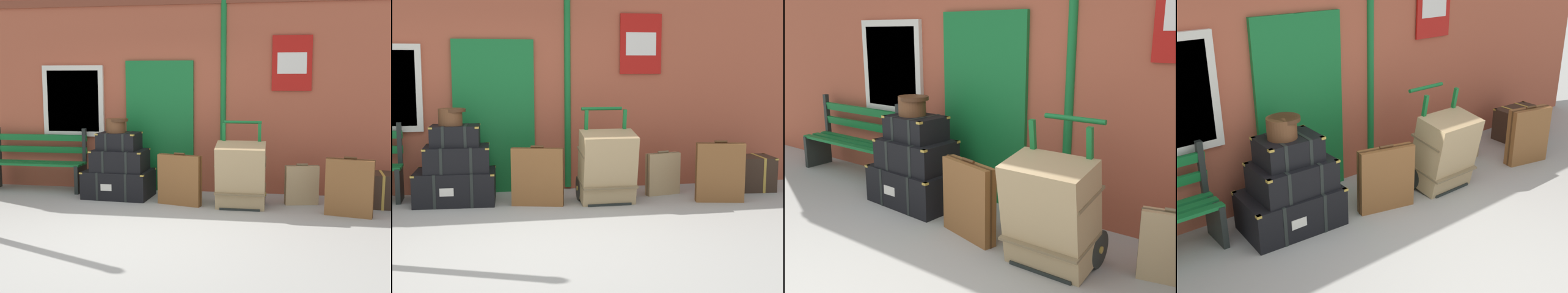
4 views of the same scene
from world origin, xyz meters
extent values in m
cube|color=#AD5138|center=(0.00, 2.60, 1.60)|extent=(10.40, 0.30, 3.20)
cube|color=#146B2D|center=(-0.27, 2.43, 1.05)|extent=(1.10, 0.05, 2.10)
cube|color=#0C401B|center=(-0.27, 2.41, 1.05)|extent=(0.06, 0.02, 2.10)
cube|color=silver|center=(-1.72, 2.43, 1.45)|extent=(1.04, 0.06, 1.16)
cube|color=silver|center=(-1.72, 2.41, 1.45)|extent=(0.88, 0.02, 1.00)
cylinder|color=#146B2D|center=(0.75, 2.45, 1.60)|extent=(0.09, 0.09, 3.14)
cube|color=#146B2D|center=(-2.27, 1.96, 0.45)|extent=(1.60, 0.09, 0.04)
cube|color=#146B2D|center=(-2.27, 2.10, 0.45)|extent=(1.60, 0.09, 0.04)
cube|color=#146B2D|center=(-2.27, 2.24, 0.45)|extent=(1.60, 0.09, 0.04)
cube|color=#146B2D|center=(-2.27, 2.30, 0.65)|extent=(1.60, 0.05, 0.10)
cube|color=#146B2D|center=(-2.27, 2.30, 0.85)|extent=(1.60, 0.05, 0.10)
cube|color=black|center=(-3.03, 2.10, 0.23)|extent=(0.06, 0.40, 0.45)
cube|color=black|center=(-3.03, 2.30, 0.73)|extent=(0.06, 0.06, 0.56)
cube|color=black|center=(-1.51, 2.10, 0.23)|extent=(0.06, 0.40, 0.45)
cube|color=black|center=(-1.51, 2.30, 0.73)|extent=(0.06, 0.06, 0.56)
cube|color=black|center=(-0.79, 1.87, 0.21)|extent=(1.04, 0.70, 0.42)
cube|color=black|center=(-1.02, 1.88, 0.21)|extent=(0.08, 0.65, 0.43)
cube|color=black|center=(-0.57, 1.85, 0.21)|extent=(0.08, 0.65, 0.43)
cube|color=#B79338|center=(-1.29, 1.60, 0.41)|extent=(0.05, 0.05, 0.02)
cube|color=#B79338|center=(-0.33, 1.54, 0.41)|extent=(0.05, 0.05, 0.02)
cube|color=#B79338|center=(-1.25, 2.20, 0.41)|extent=(0.05, 0.05, 0.02)
cube|color=#B79338|center=(-0.29, 2.14, 0.41)|extent=(0.05, 0.05, 0.02)
cube|color=silver|center=(-0.79, 1.55, 0.21)|extent=(0.36, 0.01, 0.10)
cube|color=black|center=(-0.76, 1.85, 0.58)|extent=(0.81, 0.56, 0.32)
cube|color=black|center=(-0.94, 1.85, 0.58)|extent=(0.05, 0.55, 0.33)
cube|color=black|center=(-0.58, 1.84, 0.58)|extent=(0.05, 0.55, 0.33)
cube|color=#B79338|center=(-1.15, 1.61, 0.73)|extent=(0.05, 0.05, 0.02)
cube|color=#B79338|center=(-0.39, 1.59, 0.73)|extent=(0.05, 0.05, 0.02)
cube|color=#B79338|center=(-1.13, 2.11, 0.73)|extent=(0.05, 0.05, 0.02)
cube|color=#B79338|center=(-0.37, 2.09, 0.73)|extent=(0.05, 0.05, 0.02)
cube|color=black|center=(-0.77, 1.87, 0.87)|extent=(0.62, 0.47, 0.26)
cube|color=black|center=(-0.91, 1.88, 0.87)|extent=(0.06, 0.45, 0.27)
cube|color=black|center=(-0.64, 1.86, 0.87)|extent=(0.06, 0.45, 0.27)
cube|color=#B79338|center=(-1.06, 1.69, 0.99)|extent=(0.05, 0.05, 0.02)
cube|color=#B79338|center=(-0.50, 1.66, 0.99)|extent=(0.05, 0.05, 0.02)
cube|color=#B79338|center=(-1.04, 2.09, 0.99)|extent=(0.05, 0.05, 0.02)
cube|color=#B79338|center=(-0.48, 2.06, 0.99)|extent=(0.05, 0.05, 0.02)
cylinder|color=brown|center=(-0.83, 1.88, 1.11)|extent=(0.30, 0.30, 0.21)
cylinder|color=#432715|center=(-0.79, 1.88, 1.19)|extent=(0.31, 0.31, 0.04)
cube|color=black|center=(1.11, 1.46, 0.01)|extent=(0.56, 0.28, 0.03)
cube|color=#146B2D|center=(0.86, 1.66, 0.60)|extent=(0.04, 0.21, 1.19)
cube|color=#146B2D|center=(1.36, 1.66, 0.60)|extent=(0.04, 0.21, 1.19)
cylinder|color=#146B2D|center=(1.11, 1.83, 1.19)|extent=(0.54, 0.04, 0.04)
cylinder|color=black|center=(0.79, 1.72, 0.16)|extent=(0.04, 0.32, 0.32)
cylinder|color=#B79338|center=(0.79, 1.72, 0.16)|extent=(0.07, 0.06, 0.06)
cylinder|color=black|center=(1.43, 1.72, 0.16)|extent=(0.04, 0.32, 0.32)
cylinder|color=#B79338|center=(1.43, 1.72, 0.16)|extent=(0.07, 0.06, 0.06)
cube|color=tan|center=(1.11, 1.48, 0.47)|extent=(0.68, 0.59, 0.94)
cube|color=olive|center=(1.11, 1.48, 0.28)|extent=(0.70, 0.46, 0.10)
cube|color=olive|center=(1.11, 1.48, 0.67)|extent=(0.70, 0.46, 0.10)
cube|color=brown|center=(0.23, 1.53, 0.36)|extent=(0.66, 0.28, 0.73)
cylinder|color=#4F3018|center=(0.23, 1.53, 0.75)|extent=(0.16, 0.07, 0.03)
cube|color=#482C16|center=(0.23, 1.53, 0.36)|extent=(0.64, 0.18, 0.74)
cube|color=tan|center=(1.97, 1.84, 0.28)|extent=(0.49, 0.22, 0.57)
cube|color=brown|center=(1.97, 1.84, 0.28)|extent=(0.48, 0.12, 0.58)
camera|label=1|loc=(1.59, -5.40, 1.80)|focal=45.92mm
camera|label=2|loc=(-0.50, -5.52, 1.75)|focal=52.82mm
camera|label=3|loc=(2.72, -1.57, 1.88)|focal=41.88mm
camera|label=4|loc=(-3.06, -2.20, 2.74)|focal=45.84mm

